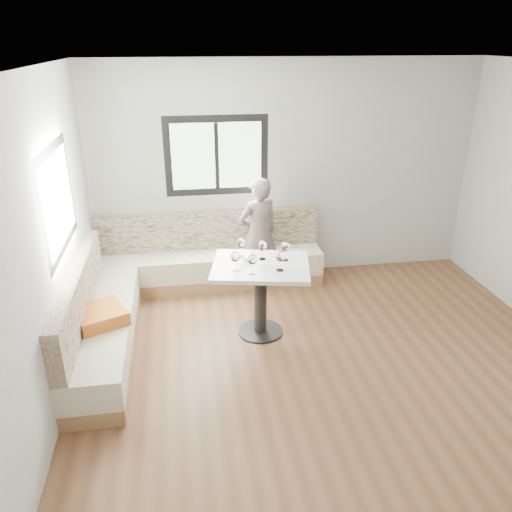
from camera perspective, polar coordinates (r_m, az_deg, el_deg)
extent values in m
cube|color=brown|center=(4.97, 9.39, -13.94)|extent=(5.00, 5.00, 0.01)
cube|color=white|center=(3.95, 12.24, 20.20)|extent=(5.00, 5.00, 0.01)
cube|color=#B7B7B2|center=(6.55, 3.52, 9.49)|extent=(5.00, 0.01, 2.80)
cube|color=#B7B7B2|center=(4.19, -23.69, -1.00)|extent=(0.01, 5.00, 2.80)
cube|color=black|center=(6.36, -4.51, 11.32)|extent=(1.30, 0.02, 1.00)
cube|color=black|center=(4.92, -21.73, 6.00)|extent=(0.02, 1.30, 1.00)
cube|color=#946742|center=(6.62, -5.18, -2.64)|extent=(2.90, 0.55, 0.16)
cube|color=beige|center=(6.52, -5.26, -0.87)|extent=(2.90, 0.55, 0.29)
cube|color=beige|center=(6.56, -5.51, 3.02)|extent=(2.90, 0.14, 0.50)
cube|color=#946742|center=(5.46, -16.64, -9.88)|extent=(0.55, 2.25, 0.16)
cube|color=beige|center=(5.34, -16.92, -7.86)|extent=(0.55, 2.25, 0.29)
cube|color=beige|center=(5.19, -19.67, -4.21)|extent=(0.14, 2.25, 0.50)
cube|color=#D4472A|center=(5.13, -17.41, -6.52)|extent=(0.61, 0.61, 0.14)
cylinder|color=black|center=(5.61, 0.51, -8.57)|extent=(0.49, 0.49, 0.02)
cylinder|color=black|center=(5.42, 0.52, -5.17)|extent=(0.13, 0.13, 0.78)
cube|color=silver|center=(5.23, 0.54, -1.20)|extent=(1.14, 0.97, 0.04)
imported|color=slate|center=(6.32, 0.28, 2.59)|extent=(0.62, 0.50, 1.46)
cylinder|color=white|center=(5.31, -0.87, -0.26)|extent=(0.11, 0.11, 0.05)
sphere|color=black|center=(5.32, -0.71, -0.07)|extent=(0.02, 0.02, 0.02)
sphere|color=black|center=(5.31, -1.03, -0.10)|extent=(0.02, 0.02, 0.02)
sphere|color=black|center=(5.29, -0.82, -0.20)|extent=(0.02, 0.02, 0.02)
cylinder|color=white|center=(5.08, -2.37, -1.66)|extent=(0.07, 0.07, 0.01)
cylinder|color=white|center=(5.06, -2.38, -1.15)|extent=(0.01, 0.01, 0.09)
ellipsoid|color=white|center=(5.02, -2.40, -0.06)|extent=(0.10, 0.10, 0.12)
cylinder|color=#4A0717|center=(5.03, -2.39, -0.36)|extent=(0.07, 0.07, 0.02)
cylinder|color=white|center=(5.02, -0.43, -2.00)|extent=(0.07, 0.07, 0.01)
cylinder|color=white|center=(5.00, -0.43, -1.48)|extent=(0.01, 0.01, 0.09)
ellipsoid|color=white|center=(4.95, -0.44, -0.38)|extent=(0.10, 0.10, 0.12)
cylinder|color=#4A0717|center=(4.97, -0.43, -0.68)|extent=(0.07, 0.07, 0.02)
cylinder|color=white|center=(5.09, 2.76, -1.62)|extent=(0.07, 0.07, 0.01)
cylinder|color=white|center=(5.07, 2.77, -1.10)|extent=(0.01, 0.01, 0.09)
ellipsoid|color=white|center=(5.03, 2.79, -0.02)|extent=(0.10, 0.10, 0.12)
cylinder|color=#4A0717|center=(5.04, 2.79, -0.32)|extent=(0.07, 0.07, 0.02)
cylinder|color=white|center=(5.34, 0.72, -0.34)|extent=(0.07, 0.07, 0.01)
cylinder|color=white|center=(5.32, 0.73, 0.15)|extent=(0.01, 0.01, 0.09)
ellipsoid|color=white|center=(5.28, 0.73, 1.19)|extent=(0.10, 0.10, 0.12)
cylinder|color=#4A0717|center=(5.29, 0.73, 0.91)|extent=(0.07, 0.07, 0.02)
cylinder|color=white|center=(5.32, 3.33, -0.46)|extent=(0.07, 0.07, 0.01)
cylinder|color=white|center=(5.30, 3.34, 0.03)|extent=(0.01, 0.01, 0.09)
ellipsoid|color=white|center=(5.26, 3.37, 1.08)|extent=(0.10, 0.10, 0.12)
cylinder|color=#4A0717|center=(5.27, 3.36, 0.79)|extent=(0.07, 0.07, 0.02)
cylinder|color=white|center=(5.40, -1.66, -0.06)|extent=(0.07, 0.07, 0.01)
cylinder|color=white|center=(5.38, -1.66, 0.43)|extent=(0.01, 0.01, 0.09)
ellipsoid|color=white|center=(5.34, -1.68, 1.47)|extent=(0.10, 0.10, 0.12)
cylinder|color=#4A0717|center=(5.35, -1.67, 1.18)|extent=(0.07, 0.07, 0.02)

